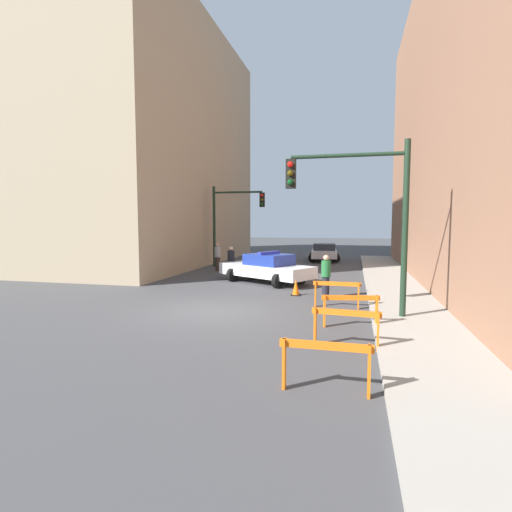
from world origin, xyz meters
name	(u,v)px	position (x,y,z in m)	size (l,w,h in m)	color
ground_plane	(213,311)	(0.00, 0.00, 0.00)	(120.00, 120.00, 0.00)	#424244
sidewalk_right	(414,321)	(6.20, 0.00, 0.06)	(2.40, 44.00, 0.12)	#9E998E
building_corner_left	(122,148)	(-12.00, 14.00, 8.20)	(14.00, 20.00, 16.40)	tan
traffic_light_near	(364,202)	(4.73, 0.27, 3.53)	(3.64, 0.35, 5.20)	black
traffic_light_far	(230,214)	(-3.30, 12.38, 3.40)	(3.44, 0.35, 5.20)	black
police_car	(267,268)	(0.41, 6.42, 0.72)	(5.00, 3.91, 1.52)	white
parked_car_near	(324,252)	(2.29, 17.96, 0.67)	(2.48, 4.42, 1.31)	silver
pedestrian_crossing	(231,262)	(-1.74, 7.53, 0.86)	(0.51, 0.51, 1.66)	#474C66
pedestrian_corner	(218,256)	(-3.45, 10.30, 0.86)	(0.38, 0.38, 1.66)	#382D23
pedestrian_sidewalk	(326,276)	(3.42, 3.30, 0.86)	(0.42, 0.42, 1.66)	black
barrier_front	(326,358)	(4.02, -5.45, 0.62)	(1.60, 0.18, 0.90)	orange
barrier_mid	(346,322)	(4.31, -2.83, 0.62)	(1.60, 0.28, 0.90)	orange
barrier_back	(351,305)	(4.39, -0.93, 0.62)	(1.58, 0.44, 0.90)	orange
barrier_corner	(337,290)	(3.91, 1.52, 0.62)	(1.60, 0.19, 0.90)	orange
traffic_cone	(296,287)	(2.23, 3.49, 0.32)	(0.36, 0.36, 0.66)	black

